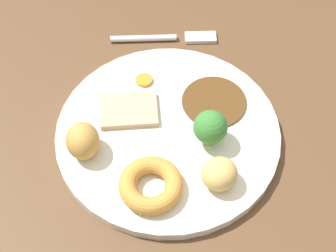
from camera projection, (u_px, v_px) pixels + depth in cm
name	position (u px, v px, depth cm)	size (l,w,h in cm)	color
dining_table	(180.00, 143.00, 64.25)	(120.00, 84.00, 3.60)	brown
dinner_plate	(168.00, 134.00, 62.03)	(27.70, 27.70, 1.40)	silver
gravy_pool	(214.00, 102.00, 63.90)	(8.27, 8.27, 0.30)	#563819
meat_slice_main	(129.00, 110.00, 62.80)	(7.15, 5.18, 0.80)	tan
yorkshire_pudding	(151.00, 185.00, 55.94)	(7.28, 7.28, 2.02)	#C68938
roast_potato_left	(83.00, 141.00, 58.07)	(4.55, 3.95, 4.20)	#BC8C42
roast_potato_right	(219.00, 174.00, 55.89)	(4.18, 4.01, 3.54)	#D8B260
carrot_coin_front	(144.00, 80.00, 65.90)	(2.21, 2.21, 0.44)	orange
broccoli_floret	(210.00, 128.00, 58.56)	(4.08, 4.08, 4.74)	#8CB766
fork	(167.00, 38.00, 72.15)	(2.72, 15.32, 0.90)	silver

